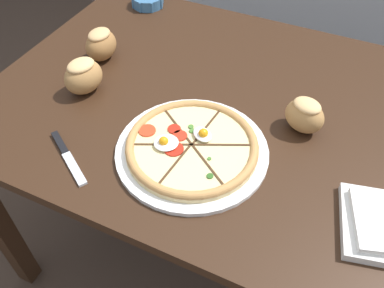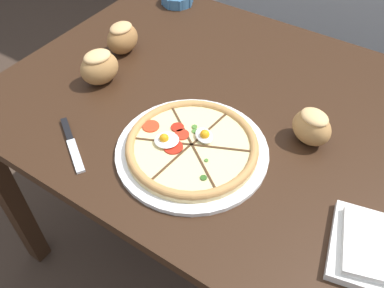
% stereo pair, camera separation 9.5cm
% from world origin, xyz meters
% --- Properties ---
extents(ground_plane, '(12.00, 12.00, 0.00)m').
position_xyz_m(ground_plane, '(0.00, 0.00, 0.00)').
color(ground_plane, '#3D2D23').
extents(dining_table, '(1.27, 0.93, 0.77)m').
position_xyz_m(dining_table, '(0.00, 0.00, 0.67)').
color(dining_table, '#331E11').
rests_on(dining_table, ground_plane).
extents(pizza, '(0.37, 0.37, 0.05)m').
position_xyz_m(pizza, '(0.01, -0.21, 0.79)').
color(pizza, white).
rests_on(pizza, dining_table).
extents(ramekin_bowl, '(0.12, 0.12, 0.04)m').
position_xyz_m(ramekin_bowl, '(-0.44, 0.38, 0.79)').
color(ramekin_bowl, teal).
rests_on(ramekin_bowl, dining_table).
extents(bread_piece_near, '(0.12, 0.10, 0.09)m').
position_xyz_m(bread_piece_near, '(0.23, -0.01, 0.82)').
color(bread_piece_near, '#B27F47').
rests_on(bread_piece_near, dining_table).
extents(bread_piece_mid, '(0.09, 0.11, 0.10)m').
position_xyz_m(bread_piece_mid, '(-0.40, 0.03, 0.82)').
color(bread_piece_mid, '#A3703D').
rests_on(bread_piece_mid, dining_table).
extents(bread_piece_far, '(0.11, 0.13, 0.10)m').
position_xyz_m(bread_piece_far, '(-0.36, -0.12, 0.82)').
color(bread_piece_far, '#B27F47').
rests_on(bread_piece_far, dining_table).
extents(knife_main, '(0.17, 0.12, 0.01)m').
position_xyz_m(knife_main, '(-0.25, -0.35, 0.78)').
color(knife_main, silver).
rests_on(knife_main, dining_table).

